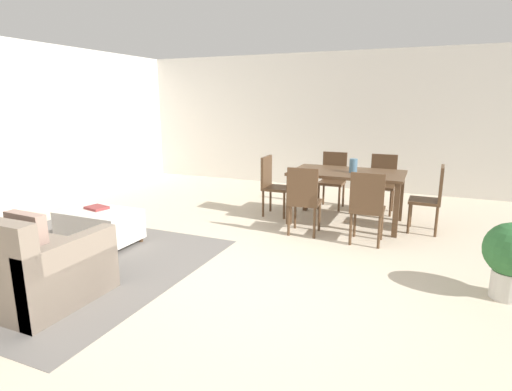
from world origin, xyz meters
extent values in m
plane|color=beige|center=(0.00, 0.00, 0.00)|extent=(10.80, 10.80, 0.00)
cube|color=silver|center=(0.00, 5.00, 1.35)|extent=(9.00, 0.12, 2.70)
cube|color=slate|center=(-2.03, -0.29, 0.00)|extent=(3.00, 2.80, 0.01)
cube|color=gray|center=(-2.00, -0.95, 0.21)|extent=(1.98, 0.96, 0.42)
cube|color=gray|center=(-1.08, -0.95, 0.31)|extent=(0.14, 0.96, 0.62)
cube|color=gray|center=(-1.43, -1.06, 0.63)|extent=(0.42, 0.12, 0.42)
cube|color=silver|center=(-2.06, 0.38, 0.25)|extent=(0.95, 0.59, 0.37)
cylinder|color=#513823|center=(-2.49, 0.62, 0.03)|extent=(0.05, 0.05, 0.06)
cylinder|color=#513823|center=(-1.64, 0.62, 0.03)|extent=(0.05, 0.05, 0.06)
cylinder|color=#513823|center=(-2.49, 0.13, 0.03)|extent=(0.05, 0.05, 0.06)
cylinder|color=#513823|center=(-1.64, 0.13, 0.03)|extent=(0.05, 0.05, 0.06)
cube|color=#513823|center=(0.57, 2.52, 0.74)|extent=(1.58, 0.95, 0.04)
cube|color=#513823|center=(-0.16, 2.93, 0.36)|extent=(0.07, 0.07, 0.72)
cube|color=#513823|center=(1.30, 2.93, 0.36)|extent=(0.07, 0.07, 0.72)
cube|color=#513823|center=(-0.16, 2.10, 0.36)|extent=(0.07, 0.07, 0.72)
cube|color=#513823|center=(1.30, 2.10, 0.36)|extent=(0.07, 0.07, 0.72)
cube|color=#513823|center=(0.16, 1.80, 0.43)|extent=(0.43, 0.43, 0.04)
cube|color=#513823|center=(0.17, 1.62, 0.69)|extent=(0.40, 0.07, 0.47)
cylinder|color=#513823|center=(-0.02, 1.95, 0.21)|extent=(0.04, 0.04, 0.41)
cylinder|color=#513823|center=(0.32, 1.98, 0.21)|extent=(0.04, 0.04, 0.41)
cylinder|color=#513823|center=(0.00, 1.61, 0.21)|extent=(0.04, 0.04, 0.41)
cylinder|color=#513823|center=(0.34, 1.64, 0.21)|extent=(0.04, 0.04, 0.41)
cube|color=#513823|center=(0.99, 1.75, 0.43)|extent=(0.41, 0.41, 0.04)
cube|color=#513823|center=(0.99, 1.57, 0.69)|extent=(0.40, 0.05, 0.47)
cylinder|color=#513823|center=(0.81, 1.91, 0.21)|extent=(0.04, 0.04, 0.41)
cylinder|color=#513823|center=(1.15, 1.92, 0.21)|extent=(0.04, 0.04, 0.41)
cylinder|color=#513823|center=(0.82, 1.57, 0.21)|extent=(0.04, 0.04, 0.41)
cylinder|color=#513823|center=(1.16, 1.58, 0.21)|extent=(0.04, 0.04, 0.41)
cube|color=#513823|center=(0.18, 3.26, 0.43)|extent=(0.40, 0.40, 0.04)
cube|color=#513823|center=(0.18, 3.44, 0.69)|extent=(0.40, 0.04, 0.47)
cylinder|color=#513823|center=(0.36, 3.09, 0.21)|extent=(0.04, 0.04, 0.41)
cylinder|color=#513823|center=(0.02, 3.09, 0.21)|extent=(0.04, 0.04, 0.41)
cylinder|color=#513823|center=(0.35, 3.43, 0.21)|extent=(0.04, 0.04, 0.41)
cylinder|color=#513823|center=(0.01, 3.43, 0.21)|extent=(0.04, 0.04, 0.41)
cube|color=#513823|center=(0.98, 3.27, 0.43)|extent=(0.40, 0.40, 0.04)
cube|color=#513823|center=(0.98, 3.45, 0.69)|extent=(0.40, 0.04, 0.47)
cylinder|color=#513823|center=(1.15, 3.10, 0.21)|extent=(0.04, 0.04, 0.41)
cylinder|color=#513823|center=(0.81, 3.10, 0.21)|extent=(0.04, 0.04, 0.41)
cylinder|color=#513823|center=(1.15, 3.44, 0.21)|extent=(0.04, 0.04, 0.41)
cylinder|color=#513823|center=(0.81, 3.44, 0.21)|extent=(0.04, 0.04, 0.41)
cube|color=#513823|center=(1.63, 2.50, 0.43)|extent=(0.41, 0.41, 0.04)
cube|color=#513823|center=(1.81, 2.50, 0.69)|extent=(0.05, 0.40, 0.47)
cylinder|color=#513823|center=(1.46, 2.33, 0.21)|extent=(0.04, 0.04, 0.41)
cylinder|color=#513823|center=(1.46, 2.67, 0.21)|extent=(0.04, 0.04, 0.41)
cylinder|color=#513823|center=(1.80, 2.33, 0.21)|extent=(0.04, 0.04, 0.41)
cylinder|color=#513823|center=(1.80, 2.67, 0.21)|extent=(0.04, 0.04, 0.41)
cube|color=#513823|center=(-0.49, 2.49, 0.43)|extent=(0.41, 0.41, 0.04)
cube|color=#513823|center=(-0.67, 2.49, 0.69)|extent=(0.05, 0.40, 0.47)
cylinder|color=#513823|center=(-0.33, 2.67, 0.21)|extent=(0.04, 0.04, 0.41)
cylinder|color=#513823|center=(-0.32, 2.33, 0.21)|extent=(0.04, 0.04, 0.41)
cylinder|color=#513823|center=(-0.67, 2.66, 0.21)|extent=(0.04, 0.04, 0.41)
cylinder|color=#513823|center=(-0.66, 2.32, 0.21)|extent=(0.04, 0.04, 0.41)
cylinder|color=slate|center=(0.66, 2.48, 0.86)|extent=(0.11, 0.11, 0.19)
cube|color=maroon|center=(-2.14, 0.43, 0.45)|extent=(0.30, 0.25, 0.03)
cylinder|color=beige|center=(2.39, 0.72, 0.13)|extent=(0.28, 0.28, 0.26)
camera|label=1|loc=(1.64, -3.29, 1.75)|focal=28.46mm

